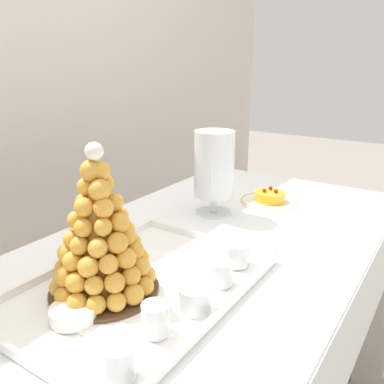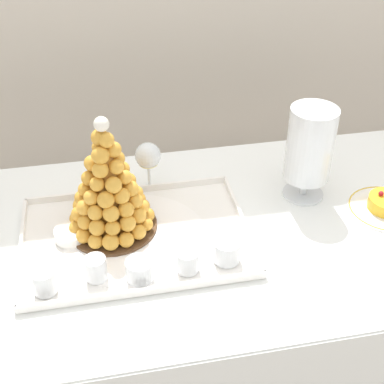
{
  "view_description": "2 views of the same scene",
  "coord_description": "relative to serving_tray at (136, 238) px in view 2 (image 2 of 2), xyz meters",
  "views": [
    {
      "loc": [
        -0.78,
        -0.51,
        1.24
      ],
      "look_at": [
        -0.01,
        -0.0,
        0.94
      ],
      "focal_mm": 37.9,
      "sensor_mm": 36.0,
      "label": 1
    },
    {
      "loc": [
        -0.27,
        -1.01,
        1.64
      ],
      "look_at": [
        -0.07,
        0.04,
        0.87
      ],
      "focal_mm": 49.74,
      "sensor_mm": 36.0,
      "label": 2
    }
  ],
  "objects": [
    {
      "name": "dessert_cup_right",
      "position": [
        0.2,
        -0.12,
        0.03
      ],
      "size": [
        0.06,
        0.06,
        0.05
      ],
      "color": "silver",
      "rests_on": "serving_tray"
    },
    {
      "name": "creme_brulee_ramekin",
      "position": [
        -0.15,
        0.03,
        0.02
      ],
      "size": [
        0.09,
        0.09,
        0.03
      ],
      "color": "white",
      "rests_on": "serving_tray"
    },
    {
      "name": "buffet_table",
      "position": [
        0.22,
        0.01,
        -0.11
      ],
      "size": [
        1.55,
        0.77,
        0.78
      ],
      "color": "brown",
      "rests_on": "ground_plane"
    },
    {
      "name": "dessert_cup_mid_left",
      "position": [
        -0.1,
        -0.12,
        0.03
      ],
      "size": [
        0.05,
        0.05,
        0.06
      ],
      "color": "silver",
      "rests_on": "serving_tray"
    },
    {
      "name": "macaron_goblet",
      "position": [
        0.47,
        0.1,
        0.15
      ],
      "size": [
        0.12,
        0.12,
        0.26
      ],
      "color": "white",
      "rests_on": "buffet_table"
    },
    {
      "name": "dessert_cup_left",
      "position": [
        -0.21,
        -0.14,
        0.03
      ],
      "size": [
        0.05,
        0.05,
        0.06
      ],
      "color": "silver",
      "rests_on": "serving_tray"
    },
    {
      "name": "dessert_cup_mid_right",
      "position": [
        0.1,
        -0.13,
        0.03
      ],
      "size": [
        0.05,
        0.05,
        0.05
      ],
      "color": "silver",
      "rests_on": "serving_tray"
    },
    {
      "name": "croquembouche",
      "position": [
        -0.05,
        0.05,
        0.12
      ],
      "size": [
        0.22,
        0.22,
        0.31
      ],
      "color": "#4C331E",
      "rests_on": "serving_tray"
    },
    {
      "name": "serving_tray",
      "position": [
        0.0,
        0.0,
        0.0
      ],
      "size": [
        0.55,
        0.39,
        0.02
      ],
      "color": "white",
      "rests_on": "buffet_table"
    },
    {
      "name": "wine_glass",
      "position": [
        0.06,
        0.2,
        0.1
      ],
      "size": [
        0.07,
        0.07,
        0.15
      ],
      "color": "silver",
      "rests_on": "buffet_table"
    },
    {
      "name": "dessert_cup_centre",
      "position": [
        -0.01,
        -0.14,
        0.02
      ],
      "size": [
        0.06,
        0.06,
        0.05
      ],
      "color": "silver",
      "rests_on": "serving_tray"
    }
  ]
}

